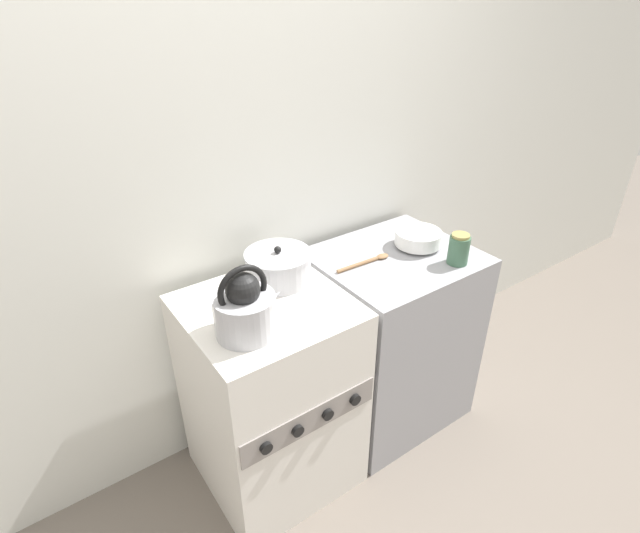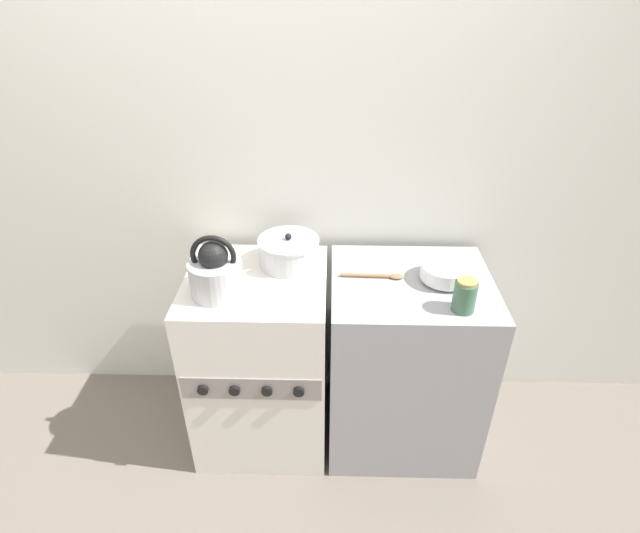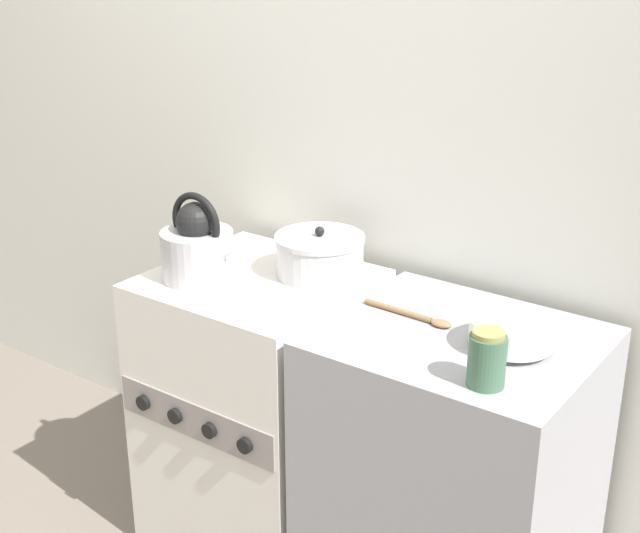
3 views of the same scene
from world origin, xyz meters
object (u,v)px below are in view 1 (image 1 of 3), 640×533
(cooking_pot, at_px, (278,266))
(stove, at_px, (272,395))
(enamel_bowl, at_px, (418,238))
(storage_jar, at_px, (459,249))
(kettle, at_px, (245,308))

(cooking_pot, bearing_deg, stove, -136.45)
(enamel_bowl, xyz_separation_m, storage_jar, (0.03, -0.20, 0.02))
(kettle, bearing_deg, stove, 37.92)
(enamel_bowl, bearing_deg, kettle, -172.72)
(kettle, bearing_deg, cooking_pot, 40.88)
(kettle, relative_size, cooking_pot, 0.99)
(stove, height_order, cooking_pot, cooking_pot)
(kettle, distance_m, cooking_pot, 0.35)
(stove, distance_m, cooking_pot, 0.53)
(cooking_pot, height_order, enamel_bowl, cooking_pot)
(stove, relative_size, cooking_pot, 3.39)
(stove, xyz_separation_m, kettle, (-0.13, -0.10, 0.53))
(kettle, xyz_separation_m, storage_jar, (0.93, -0.08, -0.03))
(enamel_bowl, relative_size, storage_jar, 1.53)
(stove, xyz_separation_m, storage_jar, (0.80, -0.18, 0.50))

